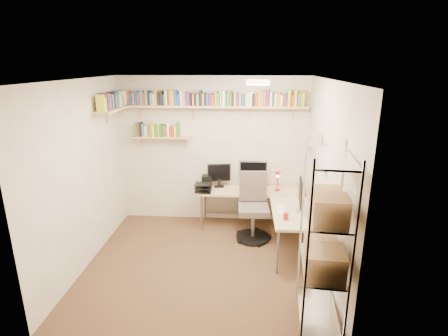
# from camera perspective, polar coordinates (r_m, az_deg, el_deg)

# --- Properties ---
(ground) EXTENTS (3.20, 3.20, 0.00)m
(ground) POSITION_cam_1_polar(r_m,az_deg,el_deg) (5.09, -3.37, -15.20)
(ground) COLOR #452A1D
(ground) RESTS_ON ground
(room_shell) EXTENTS (3.24, 3.04, 2.52)m
(room_shell) POSITION_cam_1_polar(r_m,az_deg,el_deg) (4.47, -3.64, 1.91)
(room_shell) COLOR #C4B09F
(room_shell) RESTS_ON ground
(wall_shelves) EXTENTS (3.12, 1.09, 0.80)m
(wall_shelves) POSITION_cam_1_polar(r_m,az_deg,el_deg) (5.70, -6.34, 10.00)
(wall_shelves) COLOR tan
(wall_shelves) RESTS_ON ground
(corner_desk) EXTENTS (1.75, 1.71, 1.14)m
(corner_desk) POSITION_cam_1_polar(r_m,az_deg,el_deg) (5.66, 4.75, -4.45)
(corner_desk) COLOR beige
(corner_desk) RESTS_ON ground
(office_chair) EXTENTS (0.56, 0.57, 1.06)m
(office_chair) POSITION_cam_1_polar(r_m,az_deg,el_deg) (5.57, 4.78, -7.09)
(office_chair) COLOR black
(office_chair) RESTS_ON ground
(wire_rack) EXTENTS (0.48, 0.88, 1.95)m
(wire_rack) POSITION_cam_1_polar(r_m,az_deg,el_deg) (3.63, 16.12, -10.52)
(wire_rack) COLOR silver
(wire_rack) RESTS_ON ground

